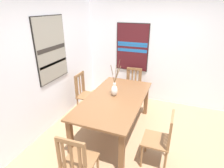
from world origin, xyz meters
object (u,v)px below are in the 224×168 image
Objects in this scene: chair_3 at (85,93)px; chair_2 at (133,85)px; painting_on_back_wall at (51,49)px; painting_on_side_wall at (132,47)px; dining_table at (115,102)px; centerpiece_vase at (114,89)px; chair_1 at (78,162)px; chair_0 at (161,139)px.

chair_2 is at bearing -43.94° from chair_3.
painting_on_side_wall is at bearing -34.75° from painting_on_back_wall.
painting_on_side_wall reaches higher than chair_3.
dining_table is 2.20× the size of chair_2.
centerpiece_vase is at bearing 26.85° from dining_table.
chair_3 is (1.84, 0.89, 0.01)m from chair_1.
centerpiece_vase is at bearing -176.44° from painting_on_side_wall.
painting_on_side_wall reaches higher than chair_0.
painting_on_back_wall is at bearing 94.85° from centerpiece_vase.
painting_on_back_wall reaches higher than painting_on_side_wall.
painting_on_back_wall is (0.49, 2.26, 1.11)m from chair_0.
dining_table is 1.61m from painting_on_back_wall.
chair_3 is (0.99, 1.85, -0.00)m from chair_0.
chair_0 is 2.10m from chair_3.
chair_3 is at bearing 61.98° from chair_0.
chair_1 is 0.76× the size of painting_on_back_wall.
dining_table is at bearing -153.15° from centerpiece_vase.
painting_on_side_wall is at bearing 3.56° from centerpiece_vase.
dining_table is at bearing 61.72° from chair_0.
dining_table is 1.09m from chair_0.
chair_0 reaches higher than chair_2.
chair_3 is (0.39, 0.86, -0.42)m from centerpiece_vase.
dining_table is 0.25m from centerpiece_vase.
painting_on_back_wall is 1.03× the size of painting_on_side_wall.
chair_3 is 1.68m from painting_on_side_wall.
dining_table is at bearing -175.08° from painting_on_side_wall.
chair_1 is at bearing -154.27° from chair_3.
centerpiece_vase is 1.45m from painting_on_back_wall.
centerpiece_vase is 1.66m from painting_on_side_wall.
chair_1 is (-1.45, -0.02, -0.43)m from centerpiece_vase.
chair_1 is (-0.85, 0.97, -0.01)m from chair_0.
chair_2 is (1.91, 0.96, -0.02)m from chair_0.
painting_on_back_wall reaches higher than dining_table.
chair_2 is at bearing -0.09° from chair_1.
chair_3 is (-0.92, 0.89, 0.02)m from chair_2.
chair_2 is at bearing -1.16° from centerpiece_vase.
centerpiece_vase is at bearing -85.15° from painting_on_back_wall.
painting_on_side_wall is at bearing -32.63° from chair_3.
chair_2 is 1.28m from chair_3.
painting_on_back_wall reaches higher than chair_0.
painting_on_back_wall is at bearing 140.56° from chair_3.
chair_1 reaches higher than chair_0.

